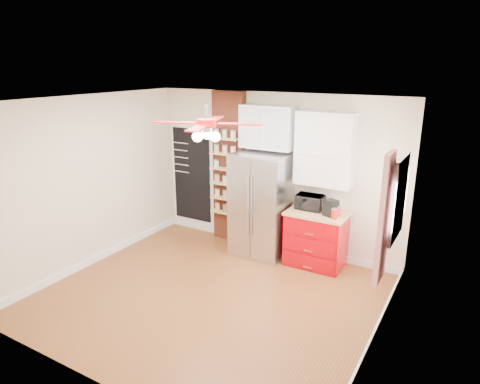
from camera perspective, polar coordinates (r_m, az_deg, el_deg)
The scene contains 21 objects.
floor at distance 6.22m, azimuth -3.98°, elevation -13.63°, with size 4.50×4.50×0.00m, color brown.
ceiling at distance 5.38m, azimuth -4.57°, elevation 11.98°, with size 4.50×4.50×0.00m, color white.
wall_back at distance 7.33m, azimuth 4.58°, elevation 2.57°, with size 4.50×0.02×2.70m, color beige.
wall_front at distance 4.29m, azimuth -19.65°, elevation -9.08°, with size 4.50×0.02×2.70m, color beige.
wall_left at distance 7.13m, azimuth -19.39°, elevation 1.24°, with size 0.02×4.00×2.70m, color beige.
wall_right at distance 4.84m, azimuth 18.51°, elevation -5.96°, with size 0.02×4.00×2.70m, color beige.
chalkboard at distance 8.21m, azimuth -6.33°, elevation 2.28°, with size 0.95×0.05×1.95m.
brick_pillar at distance 7.65m, azimuth -1.44°, elevation 3.24°, with size 0.60×0.16×2.70m, color brown.
fridge at distance 7.16m, azimuth 2.84°, elevation -1.70°, with size 0.90×0.70×1.75m, color silver.
upper_glass_cabinet at distance 7.04m, azimuth 3.73°, elevation 8.64°, with size 0.90×0.35×0.70m, color white.
red_cabinet at distance 7.00m, azimuth 10.09°, elevation -6.11°, with size 0.94×0.64×0.90m.
upper_shelf_unit at distance 6.74m, azimuth 11.22°, elevation 5.61°, with size 0.90×0.30×1.15m, color white.
window at distance 5.61m, azimuth 20.46°, elevation -0.83°, with size 0.04×0.75×1.05m, color white.
curtain at distance 5.13m, azimuth 18.68°, elevation -3.44°, with size 0.06×0.40×1.55m, color red.
ceiling_fan at distance 5.41m, azimuth -4.50°, elevation 9.07°, with size 1.40×1.40×0.44m.
toaster_oven at distance 6.92m, azimuth 9.29°, elevation -1.33°, with size 0.43×0.29×0.24m, color black.
coffee_maker at distance 6.68m, azimuth 12.00°, elevation -2.09°, with size 0.18×0.18×0.25m, color black.
canister_left at distance 6.58m, azimuth 12.44°, elevation -2.90°, with size 0.09×0.09×0.15m, color #A21509.
canister_right at distance 6.72m, azimuth 12.86°, elevation -2.50°, with size 0.09×0.09×0.14m, color red.
pantry_jar_oats at distance 7.63m, azimuth -3.16°, elevation 3.82°, with size 0.09×0.09×0.12m, color beige.
pantry_jar_beans at distance 7.44m, azimuth -1.14°, elevation 3.57°, with size 0.08×0.08×0.14m, color #977B4D.
Camera 1 is at (3.05, -4.42, 3.15)m, focal length 32.00 mm.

